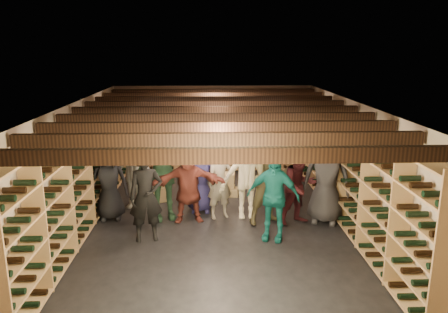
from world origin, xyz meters
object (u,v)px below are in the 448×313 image
person_3 (247,177)px  person_8 (299,186)px  person_0 (109,183)px  person_2 (272,179)px  person_6 (200,178)px  person_7 (220,183)px  crate_loose (228,192)px  person_5 (188,183)px  person_10 (162,175)px  person_9 (132,171)px  person_4 (273,197)px  person_12 (327,177)px  crate_stack_left (155,187)px  person_1 (146,197)px  crate_stack_right (224,183)px

person_3 → person_8: (1.01, -0.32, -0.10)m
person_0 → person_2: 3.29m
person_6 → person_7: person_6 is taller
crate_loose → person_0: size_ratio=0.32×
person_5 → person_10: size_ratio=0.85×
person_9 → person_5: bearing=-6.9°
person_0 → person_4: (3.18, -1.11, 0.05)m
person_6 → person_12: person_12 is taller
crate_stack_left → person_12: 3.86m
person_12 → person_5: bearing=-164.5°
person_7 → person_12: size_ratio=0.79×
person_8 → person_12: person_12 is taller
person_8 → person_12: bearing=-16.9°
person_6 → person_0: bearing=-168.3°
person_1 → person_2: (2.37, 0.71, 0.10)m
person_10 → person_12: (3.28, -0.29, 0.01)m
person_1 → person_5: (0.72, 0.89, -0.04)m
person_7 → person_12: (2.11, -0.31, 0.20)m
crate_stack_right → person_10: bearing=-130.4°
crate_stack_left → person_9: 0.79m
person_5 → person_2: bearing=-10.7°
person_0 → person_12: 4.38m
person_0 → person_1: size_ratio=0.93×
person_7 → person_10: (-1.17, -0.02, 0.19)m
crate_stack_left → person_9: size_ratio=0.40×
person_7 → person_10: size_ratio=0.80×
crate_loose → person_1: bearing=-123.1°
person_5 → person_10: bearing=161.7°
person_2 → person_7: bearing=140.0°
crate_stack_right → person_6: 1.37m
crate_loose → person_8: bearing=-52.6°
person_4 → person_8: size_ratio=1.05×
crate_stack_right → person_4: size_ratio=0.32×
person_10 → person_8: bearing=-24.0°
crate_loose → person_10: (-1.40, -1.40, 0.85)m
person_1 → person_4: 2.29m
person_4 → person_6: person_4 is taller
person_5 → person_10: (-0.53, 0.13, 0.14)m
person_0 → person_7: 2.25m
crate_stack_right → person_9: bearing=-155.3°
crate_stack_left → person_6: (1.06, -0.66, 0.41)m
crate_loose → person_9: 2.38m
person_10 → person_3: bearing=-17.4°
person_10 → person_1: bearing=-117.1°
crate_stack_left → person_3: person_3 is taller
crate_stack_left → person_6: bearing=-32.0°
person_4 → person_7: (-0.93, 1.09, -0.07)m
person_0 → person_10: person_10 is taller
person_9 → person_7: bearing=6.6°
person_1 → person_6: person_1 is taller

